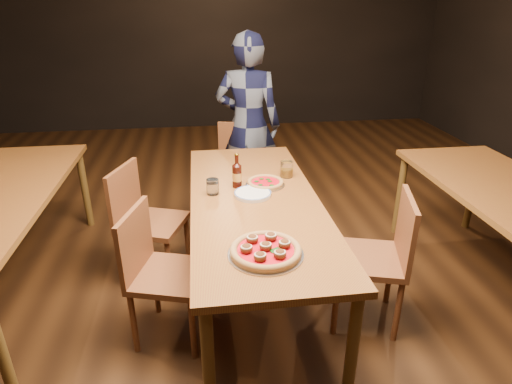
{
  "coord_description": "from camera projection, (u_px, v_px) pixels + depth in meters",
  "views": [
    {
      "loc": [
        -0.32,
        -2.41,
        1.89
      ],
      "look_at": [
        0.0,
        -0.05,
        0.82
      ],
      "focal_mm": 30.0,
      "sensor_mm": 36.0,
      "label": 1
    }
  ],
  "objects": [
    {
      "name": "chair_main_e",
      "position": [
        368.0,
        258.0,
        2.61
      ],
      "size": [
        0.52,
        0.52,
        0.9
      ],
      "primitive_type": null,
      "rotation": [
        0.0,
        0.0,
        -1.85
      ],
      "color": "maroon",
      "rests_on": "ground"
    },
    {
      "name": "pizza_meatball",
      "position": [
        266.0,
        250.0,
        2.08
      ],
      "size": [
        0.37,
        0.37,
        0.07
      ],
      "rotation": [
        0.0,
        0.0,
        -0.17
      ],
      "color": "#B7B7BF",
      "rests_on": "table_main"
    },
    {
      "name": "water_glass",
      "position": [
        213.0,
        187.0,
        2.73
      ],
      "size": [
        0.08,
        0.08,
        0.1
      ],
      "primitive_type": "cylinder",
      "color": "white",
      "rests_on": "table_main"
    },
    {
      "name": "beer_bottle",
      "position": [
        237.0,
        176.0,
        2.82
      ],
      "size": [
        0.06,
        0.06,
        0.23
      ],
      "rotation": [
        0.0,
        0.0,
        0.16
      ],
      "color": "black",
      "rests_on": "table_main"
    },
    {
      "name": "amber_glass",
      "position": [
        287.0,
        169.0,
        3.0
      ],
      "size": [
        0.09,
        0.09,
        0.11
      ],
      "primitive_type": "cylinder",
      "color": "#9D6211",
      "rests_on": "table_main"
    },
    {
      "name": "pizza_margherita",
      "position": [
        265.0,
        183.0,
        2.88
      ],
      "size": [
        0.26,
        0.26,
        0.03
      ],
      "rotation": [
        0.0,
        0.0,
        -0.12
      ],
      "color": "#B7B7BF",
      "rests_on": "table_main"
    },
    {
      "name": "table_main",
      "position": [
        255.0,
        209.0,
        2.71
      ],
      "size": [
        0.8,
        2.0,
        0.75
      ],
      "color": "maroon",
      "rests_on": "ground"
    },
    {
      "name": "chair_main_sw",
      "position": [
        153.0,
        222.0,
        3.04
      ],
      "size": [
        0.53,
        0.53,
        0.89
      ],
      "primitive_type": null,
      "rotation": [
        0.0,
        0.0,
        1.22
      ],
      "color": "maroon",
      "rests_on": "ground"
    },
    {
      "name": "chair_end",
      "position": [
        238.0,
        171.0,
        3.93
      ],
      "size": [
        0.5,
        0.5,
        0.9
      ],
      "primitive_type": null,
      "rotation": [
        0.0,
        0.0,
        -0.23
      ],
      "color": "maroon",
      "rests_on": "ground"
    },
    {
      "name": "ground",
      "position": [
        255.0,
        296.0,
        2.99
      ],
      "size": [
        9.0,
        9.0,
        0.0
      ],
      "primitive_type": "plane",
      "color": "black"
    },
    {
      "name": "chair_main_nw",
      "position": [
        170.0,
        274.0,
        2.48
      ],
      "size": [
        0.51,
        0.51,
        0.87
      ],
      "primitive_type": null,
      "rotation": [
        0.0,
        0.0,
        1.28
      ],
      "color": "maroon",
      "rests_on": "ground"
    },
    {
      "name": "plate_stack",
      "position": [
        253.0,
        194.0,
        2.72
      ],
      "size": [
        0.24,
        0.24,
        0.02
      ],
      "primitive_type": "cylinder",
      "color": "white",
      "rests_on": "table_main"
    },
    {
      "name": "room_shell",
      "position": [
        255.0,
        7.0,
        2.23
      ],
      "size": [
        9.0,
        9.0,
        9.0
      ],
      "color": "black",
      "rests_on": "ground"
    },
    {
      "name": "diner",
      "position": [
        248.0,
        125.0,
        3.96
      ],
      "size": [
        0.69,
        0.55,
        1.66
      ],
      "primitive_type": "imported",
      "rotation": [
        0.0,
        0.0,
        2.87
      ],
      "color": "black",
      "rests_on": "ground"
    }
  ]
}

